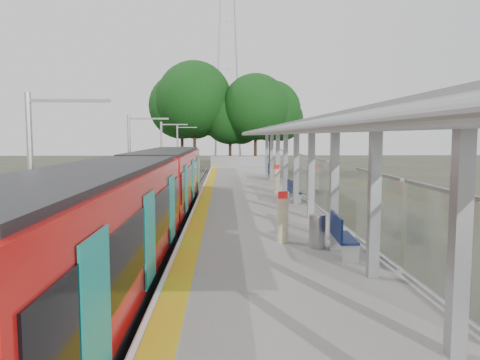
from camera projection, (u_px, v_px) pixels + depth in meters
name	position (u px, v px, depth m)	size (l,w,h in m)	color
trackbed	(169.00, 215.00, 24.89)	(3.00, 70.00, 0.24)	#59544C
platform	(253.00, 208.00, 25.00)	(6.00, 50.00, 1.00)	gray
tactile_strip	(205.00, 199.00, 24.87)	(0.60, 50.00, 0.02)	gold
end_fence	(239.00, 162.00, 49.72)	(6.00, 0.10, 1.20)	#9EA0A5
train	(143.00, 198.00, 17.25)	(2.74, 27.60, 3.62)	black
canopy	(294.00, 139.00, 20.91)	(3.27, 38.00, 3.66)	#9EA0A5
pylon	(228.00, 45.00, 75.97)	(8.00, 4.00, 38.00)	#9EA0A5
tree_cluster	(221.00, 106.00, 56.64)	(18.92, 11.27, 13.29)	#382316
catenary_masts	(131.00, 164.00, 23.58)	(2.08, 48.16, 5.40)	#9EA0A5
bench_near	(341.00, 234.00, 13.03)	(0.62, 1.73, 1.16)	navy
bench_mid	(293.00, 190.00, 23.92)	(0.56, 1.61, 1.08)	navy
bench_far	(270.00, 171.00, 36.37)	(0.60, 1.73, 1.17)	navy
info_pillar_near	(283.00, 220.00, 14.66)	(0.36, 0.36, 1.61)	beige
info_pillar_far	(277.00, 181.00, 27.17)	(0.38, 0.38, 1.68)	beige
litter_bin	(317.00, 231.00, 13.93)	(0.49, 0.49, 1.01)	#9EA0A5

